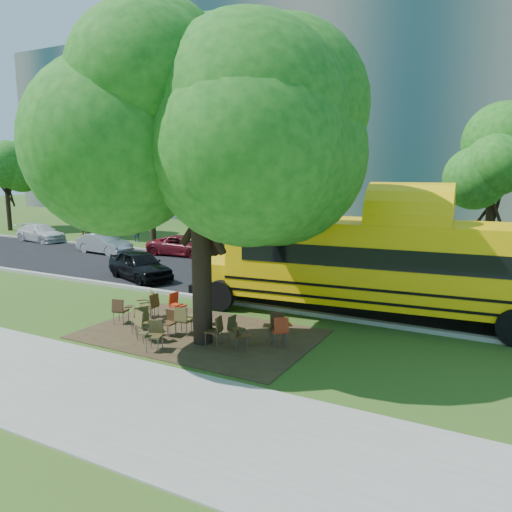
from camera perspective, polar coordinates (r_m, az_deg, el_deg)
The scene contains 36 objects.
ground at distance 16.46m, azimuth -8.35°, elevation -7.85°, with size 160.00×160.00×0.00m, color #254716.
sidewalk at distance 13.05m, azimuth -21.88°, elevation -13.21°, with size 60.00×4.00×0.04m, color gray.
dirt_patch at distance 15.51m, azimuth -6.46°, elevation -8.87°, with size 7.00×4.50×0.03m, color #382819.
asphalt_road at distance 22.26m, azimuth 2.44°, elevation -3.03°, with size 80.00×8.00×0.04m, color black.
kerb_near at distance 18.83m, azimuth -2.90°, elevation -5.27°, with size 80.00×0.25×0.14m, color gray.
kerb_far at distance 25.92m, azimuth 6.40°, elevation -1.12°, with size 80.00×0.25×0.14m, color gray.
building_main at distance 51.93m, azimuth 8.81°, elevation 16.40°, with size 38.00×16.00×22.00m, color slate.
building_left at distance 70.96m, azimuth -14.18°, elevation 13.62°, with size 26.00×14.00×20.00m, color slate.
bg_tree_0 at distance 33.34m, azimuth -11.88°, elevation 8.94°, with size 5.20×5.20×7.18m.
bg_tree_1 at distance 40.31m, azimuth -18.93°, elevation 9.91°, with size 6.00×6.00×8.40m.
bg_tree_2 at distance 31.99m, azimuth 1.46°, elevation 8.48°, with size 4.80×4.80×6.62m.
bg_tree_3 at distance 26.58m, azimuth 25.51°, elevation 9.02°, with size 5.60×5.60×7.84m.
bg_tree_5 at distance 45.89m, azimuth -26.72°, elevation 8.59°, with size 5.40×5.40×7.51m.
main_tree at distance 13.97m, azimuth -6.53°, elevation 14.56°, with size 7.19×7.19×9.75m.
school_bus at distance 17.14m, azimuth 16.51°, elevation -0.89°, with size 13.65×4.20×3.29m.
chair_0 at distance 16.81m, azimuth -15.22°, elevation -5.81°, with size 0.59×0.62×0.87m.
chair_1 at distance 16.02m, azimuth -13.37°, elevation -6.67°, with size 0.68×0.54×0.80m.
chair_2 at distance 15.56m, azimuth -13.01°, elevation -6.84°, with size 0.61×0.77×0.93m.
chair_3 at distance 15.37m, azimuth -10.00°, elevation -7.22°, with size 0.53×0.48×0.81m.
chair_4 at distance 14.95m, azimuth -12.67°, elevation -7.43°, with size 0.77×0.61×0.96m.
chair_5 at distance 14.21m, azimuth -11.60°, elevation -8.56°, with size 0.59×0.66×0.87m.
chair_6 at distance 14.32m, azimuth -4.66°, elevation -8.20°, with size 0.61×0.60×0.89m.
chair_7 at distance 14.01m, azimuth -1.84°, elevation -8.88°, with size 0.65×0.52×0.78m.
chair_8 at distance 17.08m, azimuth -11.80°, elevation -5.35°, with size 0.53×0.60×0.91m.
chair_9 at distance 17.23m, azimuth -12.14°, elevation -5.11°, with size 0.82×0.65×0.96m.
chair_10 at distance 16.98m, azimuth -9.11°, elevation -5.33°, with size 0.54×0.64×0.92m.
chair_11 at distance 15.32m, azimuth -8.28°, elevation -7.02°, with size 0.61×0.61×0.91m.
chair_12 at distance 14.55m, azimuth -2.46°, elevation -8.08°, with size 0.47×0.55×0.81m.
chair_13 at distance 14.23m, azimuth 2.90°, elevation -8.25°, with size 0.61×0.77×0.91m.
chair_14 at distance 14.51m, azimuth 2.29°, elevation -7.87°, with size 0.62×0.69×0.91m.
black_car at distance 23.32m, azimuth -13.13°, elevation -1.04°, with size 1.60×3.97×1.35m, color black.
bg_car_silver at distance 31.13m, azimuth -16.95°, elevation 1.37°, with size 1.30×3.74×1.23m, color #9A9B9F.
bg_car_white at distance 37.90m, azimuth -23.38°, elevation 2.42°, with size 1.70×4.19×1.21m, color silver.
bg_car_red at distance 29.44m, azimuth -8.35°, elevation 1.17°, with size 1.94×4.22×1.17m, color maroon.
pedestrian_a at distance 35.73m, azimuth -13.46°, elevation 3.10°, with size 0.69×0.45×1.88m, color navy.
pedestrian_b at distance 39.90m, azimuth -19.30°, elevation 3.27°, with size 0.77×0.60×1.58m, color #776447.
Camera 1 is at (9.43, -12.54, 4.98)m, focal length 35.00 mm.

